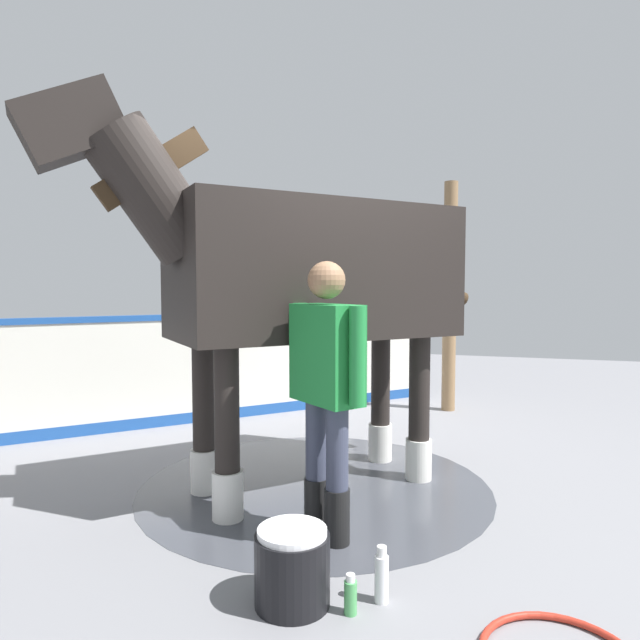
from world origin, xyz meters
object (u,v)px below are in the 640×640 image
object	(u,v)px
handler	(326,381)
bottle_shampoo	(382,576)
wash_bucket	(292,567)
bottle_spray	(351,596)
horse	(300,275)

from	to	relation	value
handler	bottle_shampoo	size ratio (longest dim) A/B	6.05
wash_bucket	handler	bearing A→B (deg)	-86.93
bottle_shampoo	bottle_spray	xyz separation A→B (m)	(0.12, 0.13, -0.04)
handler	wash_bucket	world-z (taller)	handler
handler	wash_bucket	size ratio (longest dim) A/B	4.51
handler	bottle_spray	distance (m)	1.15
wash_bucket	bottle_shampoo	world-z (taller)	wash_bucket
wash_bucket	bottle_shampoo	xyz separation A→B (m)	(-0.40, -0.14, -0.06)
handler	bottle_shampoo	xyz separation A→B (m)	(-0.44, 0.57, -0.82)
handler	bottle_spray	xyz separation A→B (m)	(-0.32, 0.70, -0.86)
bottle_shampoo	bottle_spray	bearing A→B (deg)	48.57
wash_bucket	bottle_spray	bearing A→B (deg)	-179.41
bottle_shampoo	horse	bearing A→B (deg)	-56.59
horse	wash_bucket	distance (m)	2.02
horse	bottle_shampoo	distance (m)	2.10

